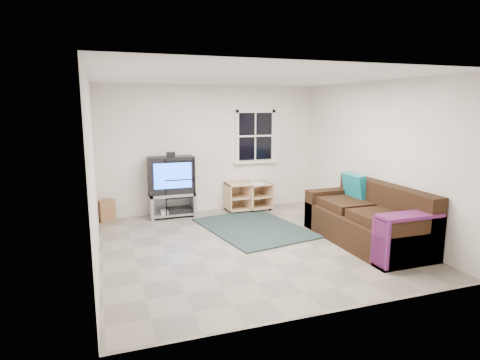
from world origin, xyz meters
name	(u,v)px	position (x,y,z in m)	size (l,w,h in m)	color
room	(255,139)	(0.95, 2.27, 1.48)	(4.60, 4.62, 4.60)	gray
tv_unit	(171,182)	(-0.90, 2.06, 0.71)	(0.88, 0.44, 1.30)	gray
av_rack	(178,191)	(-0.77, 2.06, 0.51)	(0.59, 0.43, 1.19)	black
side_table_left	(238,196)	(0.48, 2.07, 0.32)	(0.51, 0.51, 0.59)	tan
side_table_right	(256,194)	(0.89, 2.05, 0.33)	(0.59, 0.59, 0.60)	tan
sofa	(368,221)	(1.82, -0.52, 0.36)	(1.00, 2.26, 1.03)	black
shag_rug	(254,228)	(0.35, 0.78, 0.01)	(1.53, 2.11, 0.02)	#301D15
paper_bag	(106,210)	(-2.15, 2.15, 0.21)	(0.29, 0.19, 0.42)	olive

